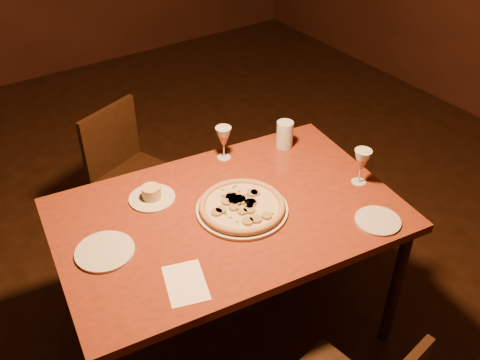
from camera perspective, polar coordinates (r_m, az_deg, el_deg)
dining_table at (r=2.19m, az=-1.27°, el=-4.68°), size 1.46×1.04×0.73m
chair_far at (r=2.94m, az=-11.71°, el=1.06°), size 0.49×0.49×0.78m
pizza_plate at (r=2.14m, az=0.22°, el=-2.84°), size 0.37×0.37×0.04m
ramekin_saucer at (r=2.23m, az=-9.40°, el=-1.61°), size 0.19×0.19×0.06m
wine_glass_far at (r=2.41m, az=-1.76°, el=3.97°), size 0.07×0.07×0.16m
wine_glass_right at (r=2.31m, az=12.78°, el=1.39°), size 0.07×0.07×0.16m
water_tumbler at (r=2.51m, az=4.79°, el=4.86°), size 0.08×0.08×0.13m
side_plate_left at (r=2.03m, az=-14.22°, el=-7.40°), size 0.22×0.22×0.01m
side_plate_near at (r=2.17m, az=14.49°, el=-4.23°), size 0.18×0.18×0.01m
menu_card at (r=1.88m, az=-5.82°, el=-10.87°), size 0.19×0.23×0.00m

